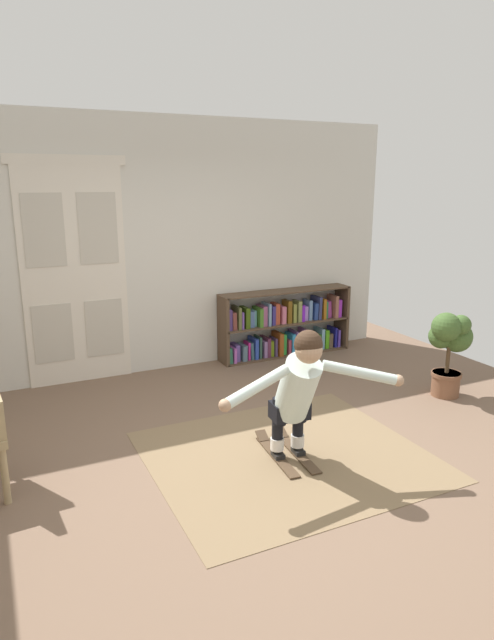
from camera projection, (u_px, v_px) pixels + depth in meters
ground_plane at (261, 463)px, 4.38m from camera, size 7.20×7.20×0.00m
back_wall at (159, 247)px, 6.29m from camera, size 6.00×0.10×2.90m
double_door at (75, 273)px, 5.89m from camera, size 1.22×0.05×2.45m
rug at (287, 456)px, 4.49m from camera, size 2.18×1.95×0.01m
bookshelf at (284, 326)px, 7.02m from camera, size 1.77×0.30×0.85m
potted_plant at (450, 344)px, 5.63m from camera, size 0.51×0.38×0.91m
skis_pair at (286, 452)px, 4.51m from camera, size 0.34×0.77×0.07m
person_skier at (299, 387)px, 4.16m from camera, size 1.45×0.69×1.08m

